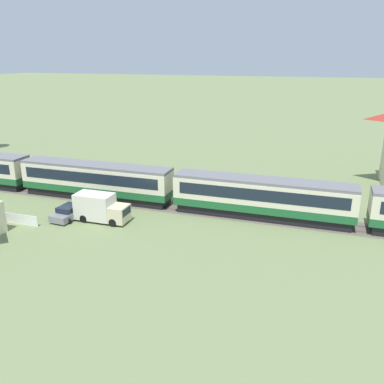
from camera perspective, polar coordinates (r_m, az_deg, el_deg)
name	(u,v)px	position (r m, az deg, el deg)	size (l,w,h in m)	color
passenger_train	(265,197)	(41.99, 10.19, -0.65)	(95.75, 3.06, 4.16)	#1E6033
railway_track	(268,218)	(42.74, 10.64, -3.62)	(158.37, 3.60, 0.04)	#665B51
parked_car_grey	(70,212)	(43.66, -16.80, -2.72)	(2.51, 4.44, 1.40)	gray
delivery_truck_cream	(100,208)	(41.93, -12.79, -2.18)	(5.48, 2.14, 2.81)	beige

